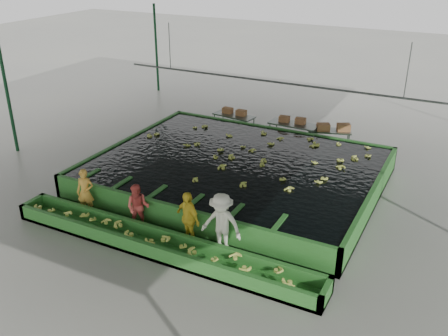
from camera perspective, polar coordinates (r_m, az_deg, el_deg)
The scene contains 21 objects.
ground at distance 17.36m, azimuth -0.76°, elevation -3.61°, with size 80.00×80.00×0.00m, color gray.
shed_roof at distance 15.64m, azimuth -0.86°, elevation 12.77°, with size 20.00×22.00×0.04m, color slate.
shed_posts at distance 16.33m, azimuth -0.81°, elevation 4.15°, with size 20.00×22.00×5.00m, color #123B1F, non-canonical shape.
flotation_tank at distance 18.35m, azimuth 1.43°, elevation -0.41°, with size 10.00×8.00×0.90m, color #2B6D26, non-canonical shape.
tank_water at distance 18.19m, azimuth 1.44°, elevation 0.73°, with size 9.70×7.70×0.00m, color black.
sorting_trough at distance 14.59m, azimuth -7.48°, elevation -8.64°, with size 10.00×1.00×0.50m, color #2B6D26, non-canonical shape.
cableway_rail at distance 20.52m, azimuth 5.85°, elevation 9.76°, with size 0.08×0.08×14.00m, color #59605B.
rail_hanger_left at distance 22.56m, azimuth -6.24°, elevation 13.69°, with size 0.04×0.04×2.00m, color #59605B.
rail_hanger_right at distance 19.10m, azimuth 20.27°, elevation 10.37°, with size 0.04×0.04×2.00m, color #59605B.
worker_a at distance 16.76m, azimuth -15.55°, elevation -2.66°, with size 0.57×0.38×1.56m, color gold.
worker_b at distance 15.54m, azimuth -9.80°, elevation -4.44°, with size 0.73×0.57×1.50m, color #D84F46.
worker_c at distance 14.60m, azimuth -4.15°, elevation -5.73°, with size 0.99×0.41×1.68m, color yellow.
worker_d at distance 14.08m, azimuth -0.30°, elevation -6.43°, with size 1.22×0.70×1.88m, color silver.
packing_table_left at distance 23.26m, azimuth 1.15°, elevation 5.06°, with size 1.94×0.77×0.88m, color #59605B, non-canonical shape.
packing_table_mid at distance 22.10m, azimuth 7.91°, elevation 3.88°, with size 2.12×0.85×0.97m, color #59605B, non-canonical shape.
packing_table_right at distance 21.99m, azimuth 11.90°, elevation 3.26°, with size 1.80×0.72×0.82m, color #59605B, non-canonical shape.
box_stack_left at distance 23.22m, azimuth 1.19°, elevation 6.17°, with size 1.17×0.32×0.25m, color #956037, non-canonical shape.
box_stack_mid at distance 22.03m, azimuth 7.80°, elevation 5.16°, with size 1.17×0.32×0.25m, color #956037, non-canonical shape.
box_stack_right at distance 21.81m, azimuth 12.36°, elevation 4.20°, with size 1.40×0.39×0.30m, color #956037, non-canonical shape.
floating_bananas at distance 18.85m, azimuth 2.51°, elevation 1.60°, with size 9.43×6.43×0.13m, color #BCC84B, non-canonical shape.
trough_bananas at distance 14.51m, azimuth -7.52°, elevation -8.15°, with size 8.36×0.56×0.11m, color #BCC84B, non-canonical shape.
Camera 1 is at (7.22, -13.50, 8.18)m, focal length 40.00 mm.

